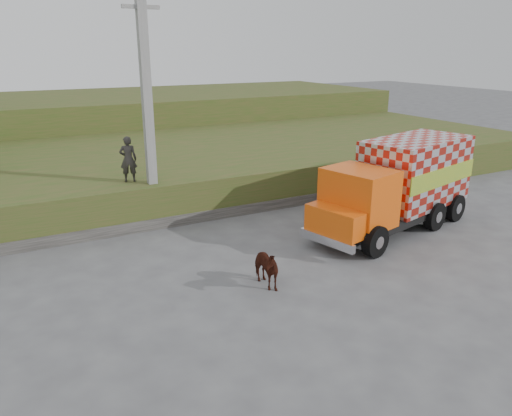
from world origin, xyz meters
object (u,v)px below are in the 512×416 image
utility_pole (147,108)px  cow (264,267)px  cargo_truck (400,184)px  pedestrian (128,159)px

utility_pole → cow: (1.08, -6.05, -3.53)m
cargo_truck → pedestrian: bearing=134.5°
utility_pole → cow: utility_pole is taller
cargo_truck → pedestrian: (-7.98, 4.87, 0.75)m
pedestrian → utility_pole: bearing=153.0°
cargo_truck → cow: size_ratio=5.49×
utility_pole → pedestrian: (-0.63, 0.60, -1.77)m
utility_pole → pedestrian: bearing=136.0°
cargo_truck → pedestrian: 9.38m
utility_pole → pedestrian: size_ratio=4.99×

